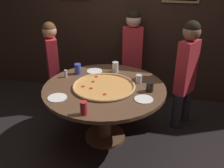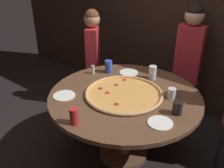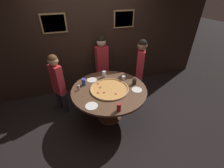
{
  "view_description": "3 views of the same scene",
  "coord_description": "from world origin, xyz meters",
  "px_view_note": "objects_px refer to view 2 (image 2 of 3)",
  "views": [
    {
      "loc": [
        0.68,
        -2.57,
        2.06
      ],
      "look_at": [
        0.11,
        -0.08,
        0.83
      ],
      "focal_mm": 40.0,
      "sensor_mm": 36.0,
      "label": 1
    },
    {
      "loc": [
        1.19,
        -1.71,
        1.93
      ],
      "look_at": [
        -0.12,
        -0.05,
        0.83
      ],
      "focal_mm": 40.0,
      "sensor_mm": 36.0,
      "label": 2
    },
    {
      "loc": [
        -0.71,
        -2.27,
        2.4
      ],
      "look_at": [
        0.09,
        0.09,
        0.78
      ],
      "focal_mm": 24.0,
      "sensor_mm": 36.0,
      "label": 3
    }
  ],
  "objects_px": {
    "white_plate_far_back": "(160,123)",
    "white_plate_beside_cup": "(129,72)",
    "drink_cup_near_left": "(108,67)",
    "condiment_shaker": "(93,70)",
    "drink_cup_beside_pizza": "(178,108)",
    "diner_far_left": "(93,54)",
    "giant_pizza": "(124,93)",
    "diner_far_right": "(188,57)",
    "drink_cup_centre_back": "(172,93)",
    "dining_table": "(125,107)",
    "drink_cup_far_right": "(152,72)",
    "white_plate_left_side": "(64,96)",
    "drink_cup_far_left": "(74,116)"
  },
  "relations": [
    {
      "from": "dining_table",
      "to": "drink_cup_near_left",
      "type": "relative_size",
      "value": 10.5
    },
    {
      "from": "drink_cup_centre_back",
      "to": "white_plate_far_back",
      "type": "relative_size",
      "value": 0.5
    },
    {
      "from": "dining_table",
      "to": "giant_pizza",
      "type": "bearing_deg",
      "value": -96.53
    },
    {
      "from": "drink_cup_beside_pizza",
      "to": "condiment_shaker",
      "type": "relative_size",
      "value": 1.17
    },
    {
      "from": "drink_cup_far_right",
      "to": "condiment_shaker",
      "type": "bearing_deg",
      "value": -153.18
    },
    {
      "from": "white_plate_far_back",
      "to": "condiment_shaker",
      "type": "distance_m",
      "value": 1.11
    },
    {
      "from": "condiment_shaker",
      "to": "diner_far_left",
      "type": "distance_m",
      "value": 0.58
    },
    {
      "from": "white_plate_left_side",
      "to": "diner_far_left",
      "type": "distance_m",
      "value": 1.1
    },
    {
      "from": "giant_pizza",
      "to": "diner_far_right",
      "type": "bearing_deg",
      "value": 81.49
    },
    {
      "from": "drink_cup_beside_pizza",
      "to": "diner_far_left",
      "type": "relative_size",
      "value": 0.08
    },
    {
      "from": "drink_cup_near_left",
      "to": "drink_cup_far_left",
      "type": "bearing_deg",
      "value": -66.66
    },
    {
      "from": "diner_far_left",
      "to": "white_plate_beside_cup",
      "type": "bearing_deg",
      "value": -135.53
    },
    {
      "from": "giant_pizza",
      "to": "diner_far_right",
      "type": "xyz_separation_m",
      "value": [
        0.17,
        1.11,
        0.07
      ]
    },
    {
      "from": "dining_table",
      "to": "white_plate_far_back",
      "type": "distance_m",
      "value": 0.55
    },
    {
      "from": "drink_cup_far_right",
      "to": "drink_cup_near_left",
      "type": "relative_size",
      "value": 1.04
    },
    {
      "from": "giant_pizza",
      "to": "drink_cup_near_left",
      "type": "bearing_deg",
      "value": 144.49
    },
    {
      "from": "drink_cup_near_left",
      "to": "diner_far_right",
      "type": "distance_m",
      "value": 1.0
    },
    {
      "from": "drink_cup_far_right",
      "to": "drink_cup_beside_pizza",
      "type": "relative_size",
      "value": 1.27
    },
    {
      "from": "drink_cup_beside_pizza",
      "to": "diner_far_right",
      "type": "height_order",
      "value": "diner_far_right"
    },
    {
      "from": "giant_pizza",
      "to": "drink_cup_beside_pizza",
      "type": "relative_size",
      "value": 6.56
    },
    {
      "from": "drink_cup_far_left",
      "to": "condiment_shaker",
      "type": "bearing_deg",
      "value": 123.08
    },
    {
      "from": "drink_cup_centre_back",
      "to": "white_plate_left_side",
      "type": "height_order",
      "value": "drink_cup_centre_back"
    },
    {
      "from": "white_plate_left_side",
      "to": "white_plate_far_back",
      "type": "relative_size",
      "value": 1.04
    },
    {
      "from": "drink_cup_near_left",
      "to": "white_plate_left_side",
      "type": "distance_m",
      "value": 0.68
    },
    {
      "from": "giant_pizza",
      "to": "diner_far_right",
      "type": "relative_size",
      "value": 0.51
    },
    {
      "from": "white_plate_beside_cup",
      "to": "drink_cup_far_left",
      "type": "bearing_deg",
      "value": -78.8
    },
    {
      "from": "dining_table",
      "to": "white_plate_beside_cup",
      "type": "distance_m",
      "value": 0.51
    },
    {
      "from": "white_plate_far_back",
      "to": "drink_cup_far_left",
      "type": "bearing_deg",
      "value": -141.67
    },
    {
      "from": "drink_cup_far_right",
      "to": "white_plate_beside_cup",
      "type": "relative_size",
      "value": 0.69
    },
    {
      "from": "drink_cup_centre_back",
      "to": "diner_far_left",
      "type": "relative_size",
      "value": 0.08
    },
    {
      "from": "white_plate_far_back",
      "to": "white_plate_beside_cup",
      "type": "bearing_deg",
      "value": 139.68
    },
    {
      "from": "drink_cup_beside_pizza",
      "to": "dining_table",
      "type": "bearing_deg",
      "value": -179.73
    },
    {
      "from": "drink_cup_centre_back",
      "to": "drink_cup_near_left",
      "type": "relative_size",
      "value": 0.73
    },
    {
      "from": "white_plate_beside_cup",
      "to": "drink_cup_far_right",
      "type": "bearing_deg",
      "value": 6.7
    },
    {
      "from": "drink_cup_far_left",
      "to": "diner_far_left",
      "type": "bearing_deg",
      "value": 126.43
    },
    {
      "from": "drink_cup_far_right",
      "to": "drink_cup_beside_pizza",
      "type": "bearing_deg",
      "value": -42.02
    },
    {
      "from": "dining_table",
      "to": "drink_cup_near_left",
      "type": "distance_m",
      "value": 0.57
    },
    {
      "from": "white_plate_far_back",
      "to": "diner_far_right",
      "type": "bearing_deg",
      "value": 104.18
    },
    {
      "from": "giant_pizza",
      "to": "drink_cup_beside_pizza",
      "type": "height_order",
      "value": "drink_cup_beside_pizza"
    },
    {
      "from": "dining_table",
      "to": "drink_cup_far_right",
      "type": "relative_size",
      "value": 10.09
    },
    {
      "from": "drink_cup_far_left",
      "to": "white_plate_beside_cup",
      "type": "relative_size",
      "value": 0.66
    },
    {
      "from": "drink_cup_centre_back",
      "to": "white_plate_far_back",
      "type": "height_order",
      "value": "drink_cup_centre_back"
    },
    {
      "from": "drink_cup_centre_back",
      "to": "white_plate_far_back",
      "type": "bearing_deg",
      "value": -75.1
    },
    {
      "from": "drink_cup_beside_pizza",
      "to": "diner_far_right",
      "type": "xyz_separation_m",
      "value": [
        -0.37,
        1.09,
        0.03
      ]
    },
    {
      "from": "giant_pizza",
      "to": "drink_cup_beside_pizza",
      "type": "distance_m",
      "value": 0.54
    },
    {
      "from": "drink_cup_far_right",
      "to": "diner_far_right",
      "type": "xyz_separation_m",
      "value": [
        0.13,
        0.64,
        0.01
      ]
    },
    {
      "from": "dining_table",
      "to": "drink_cup_near_left",
      "type": "bearing_deg",
      "value": 146.31
    },
    {
      "from": "drink_cup_beside_pizza",
      "to": "diner_far_right",
      "type": "relative_size",
      "value": 0.08
    },
    {
      "from": "drink_cup_near_left",
      "to": "condiment_shaker",
      "type": "height_order",
      "value": "drink_cup_near_left"
    },
    {
      "from": "dining_table",
      "to": "diner_far_left",
      "type": "distance_m",
      "value": 1.12
    }
  ]
}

